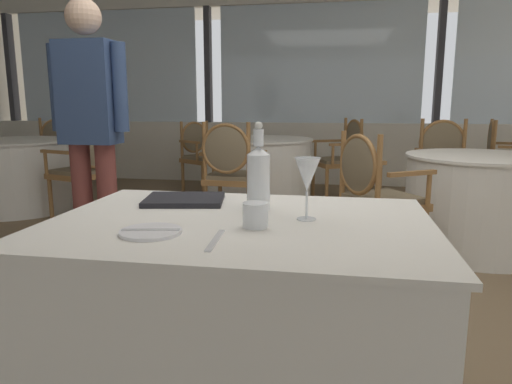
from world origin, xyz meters
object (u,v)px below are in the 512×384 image
object	(u,v)px
dining_chair_0_1	(230,167)
dining_chair_1_0	(373,189)
side_plate	(151,232)
dining_chair_0_0	(201,151)
wine_glass	(307,176)
dining_chair_2_0	(54,149)
dining_chair_0_2	(343,153)
dining_chair_3_2	(502,156)
dining_chair_2_2	(86,165)
diner_person_0	(90,120)
water_bottle	(259,176)
water_tumbler	(255,215)
dining_chair_1_2	(444,162)
menu_book	(185,200)

from	to	relation	value
dining_chair_0_1	dining_chair_1_0	size ratio (longest dim) A/B	1.03
side_plate	dining_chair_0_0	size ratio (longest dim) A/B	0.21
wine_glass	dining_chair_2_0	distance (m)	5.27
dining_chair_0_2	dining_chair_3_2	world-z (taller)	dining_chair_0_2
dining_chair_2_2	diner_person_0	world-z (taller)	diner_person_0
water_bottle	diner_person_0	bearing A→B (deg)	137.89
dining_chair_0_1	dining_chair_2_0	bearing A→B (deg)	66.73
wine_glass	water_tumbler	xyz separation A→B (m)	(-0.15, -0.12, -0.11)
dining_chair_2_2	dining_chair_3_2	distance (m)	4.37
dining_chair_2_0	dining_chair_1_2	bearing A→B (deg)	68.63
dining_chair_0_2	dining_chair_2_0	size ratio (longest dim) A/B	1.02
menu_book	dining_chair_0_2	size ratio (longest dim) A/B	0.32
dining_chair_0_2	dining_chair_1_0	size ratio (longest dim) A/B	1.02
side_plate	dining_chair_2_0	size ratio (longest dim) A/B	0.20
dining_chair_0_2	side_plate	bearing A→B (deg)	56.58
dining_chair_0_2	dining_chair_2_2	distance (m)	2.82
menu_book	water_bottle	bearing A→B (deg)	-24.34
side_plate	dining_chair_0_2	world-z (taller)	dining_chair_0_2
dining_chair_0_0	dining_chair_2_0	xyz separation A→B (m)	(-1.89, -0.20, 0.01)
dining_chair_0_1	diner_person_0	distance (m)	1.46
water_bottle	menu_book	distance (m)	0.34
wine_glass	menu_book	distance (m)	0.54
menu_book	dining_chair_1_2	size ratio (longest dim) A/B	0.31
dining_chair_0_2	dining_chair_1_2	xyz separation A→B (m)	(0.94, -0.83, 0.01)
wine_glass	dining_chair_1_0	size ratio (longest dim) A/B	0.22
dining_chair_1_0	dining_chair_3_2	world-z (taller)	dining_chair_3_2
dining_chair_0_2	dining_chair_1_0	world-z (taller)	dining_chair_0_2
dining_chair_3_2	side_plate	bearing A→B (deg)	-107.38
water_tumbler	water_bottle	bearing A→B (deg)	97.44
water_tumbler	dining_chair_1_0	distance (m)	1.87
dining_chair_1_2	dining_chair_2_0	world-z (taller)	dining_chair_1_2
water_tumbler	dining_chair_2_2	xyz separation A→B (m)	(-2.13, 2.69, -0.24)
menu_book	dining_chair_0_2	bearing A→B (deg)	70.40
side_plate	dining_chair_2_2	world-z (taller)	dining_chair_2_2
wine_glass	dining_chair_2_0	xyz separation A→B (m)	(-3.49, 3.93, -0.35)
dining_chair_1_2	menu_book	bearing A→B (deg)	-31.01
dining_chair_2_2	dining_chair_0_2	bearing A→B (deg)	-131.61
dining_chair_1_2	side_plate	bearing A→B (deg)	-27.20
dining_chair_1_0	dining_chair_2_2	size ratio (longest dim) A/B	1.03
wine_glass	dining_chair_0_1	distance (m)	2.69
water_tumbler	dining_chair_0_0	bearing A→B (deg)	108.84
water_bottle	dining_chair_0_0	xyz separation A→B (m)	(-1.42, 4.01, -0.34)
water_bottle	dining_chair_1_2	size ratio (longest dim) A/B	0.33
wine_glass	dining_chair_0_1	xyz separation A→B (m)	(-0.85, 2.53, -0.33)
water_tumbler	dining_chair_0_2	distance (m)	4.13
dining_chair_1_0	diner_person_0	bearing A→B (deg)	158.82
water_tumbler	diner_person_0	bearing A→B (deg)	133.24
diner_person_0	water_tumbler	bearing A→B (deg)	-135.72
dining_chair_0_0	dining_chair_0_1	bearing A→B (deg)	-30.13
dining_chair_1_0	dining_chair_0_2	bearing A→B (deg)	61.59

